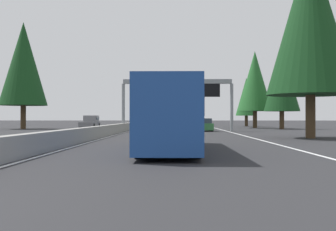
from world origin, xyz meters
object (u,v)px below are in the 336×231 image
(box_truck_far_right, at_px, (162,117))
(oncoming_far, at_px, (90,122))
(sedan_mid_right, at_px, (204,125))
(oncoming_near, at_px, (135,122))
(minivan_far_center, at_px, (165,119))
(sedan_near_right, at_px, (160,121))
(conifer_left_near, at_px, (23,64))
(bus_mid_left, at_px, (152,117))
(conifer_right_foreground, at_px, (310,18))
(bus_near_center, at_px, (170,114))
(sign_gantry_overhead, at_px, (179,90))
(sedan_far_left, at_px, (175,122))
(conifer_right_mid, at_px, (255,81))
(conifer_right_far, at_px, (246,97))
(conifer_right_near, at_px, (282,80))
(pickup_mid_center, at_px, (193,121))

(box_truck_far_right, bearing_deg, oncoming_far, 171.99)
(sedan_mid_right, height_order, oncoming_near, same)
(minivan_far_center, height_order, sedan_near_right, minivan_far_center)
(minivan_far_center, bearing_deg, conifer_left_near, 167.82)
(bus_mid_left, bearing_deg, conifer_right_foreground, -158.52)
(minivan_far_center, height_order, conifer_left_near, conifer_left_near)
(conifer_right_foreground, bearing_deg, minivan_far_center, 7.51)
(bus_near_center, distance_m, sedan_near_right, 74.91)
(sign_gantry_overhead, bearing_deg, sedan_far_left, 0.87)
(minivan_far_center, distance_m, conifer_right_mid, 75.88)
(conifer_right_mid, distance_m, conifer_right_far, 12.30)
(bus_near_center, relative_size, oncoming_far, 2.05)
(minivan_far_center, xyz_separation_m, conifer_right_foreground, (-104.60, -13.79, 8.06))
(oncoming_far, bearing_deg, conifer_right_far, 122.05)
(conifer_right_foreground, height_order, conifer_right_near, conifer_right_foreground)
(conifer_right_near, bearing_deg, minivan_far_center, 12.77)
(conifer_left_near, bearing_deg, oncoming_near, -24.25)
(bus_near_center, relative_size, sedan_far_left, 2.61)
(conifer_right_mid, bearing_deg, conifer_right_far, -3.91)
(sedan_near_right, height_order, conifer_left_near, conifer_left_near)
(box_truck_far_right, relative_size, conifer_right_mid, 0.73)
(oncoming_far, distance_m, conifer_right_far, 29.93)
(conifer_left_near, bearing_deg, sedan_mid_right, -109.31)
(oncoming_near, bearing_deg, box_truck_far_right, 172.54)
(bus_near_center, distance_m, conifer_right_near, 39.11)
(sedan_near_right, bearing_deg, bus_near_center, -177.30)
(conifer_right_far, bearing_deg, sedan_mid_right, 160.47)
(conifer_right_mid, bearing_deg, bus_near_center, 163.65)
(bus_near_center, bearing_deg, conifer_left_near, 30.15)
(pickup_mid_center, bearing_deg, oncoming_far, 129.82)
(oncoming_near, distance_m, conifer_right_foreground, 56.15)
(conifer_right_foreground, bearing_deg, pickup_mid_center, 10.03)
(sedan_far_left, height_order, conifer_left_near, conifer_left_near)
(oncoming_near, height_order, conifer_left_near, conifer_left_near)
(box_truck_far_right, height_order, minivan_far_center, box_truck_far_right)
(sedan_far_left, xyz_separation_m, box_truck_far_right, (31.92, 3.73, 0.93))
(bus_mid_left, distance_m, oncoming_far, 12.00)
(sedan_near_right, distance_m, conifer_left_near, 43.59)
(sign_gantry_overhead, bearing_deg, conifer_right_far, -24.32)
(sedan_far_left, distance_m, bus_mid_left, 19.01)
(bus_near_center, height_order, conifer_right_mid, conifer_right_mid)
(sedan_far_left, height_order, conifer_right_far, conifer_right_far)
(sign_gantry_overhead, relative_size, sedan_mid_right, 2.88)
(conifer_right_foreground, height_order, conifer_right_far, conifer_right_foreground)
(pickup_mid_center, height_order, oncoming_near, pickup_mid_center)
(box_truck_far_right, bearing_deg, sedan_far_left, -173.34)
(bus_mid_left, xyz_separation_m, conifer_right_near, (-10.93, -18.34, 5.00))
(sign_gantry_overhead, relative_size, bus_near_center, 1.10)
(oncoming_near, bearing_deg, pickup_mid_center, 42.47)
(sedan_far_left, height_order, minivan_far_center, minivan_far_center)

